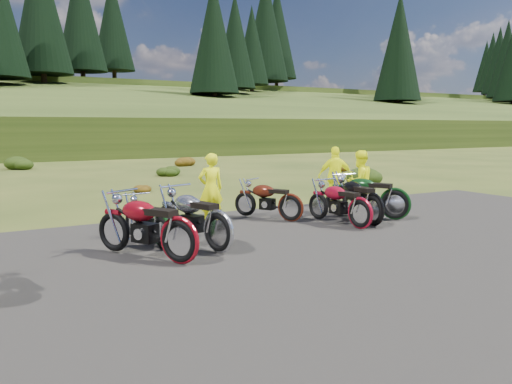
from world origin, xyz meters
TOP-DOWN VIEW (x-y plane):
  - ground at (0.00, 0.00)m, footprint 300.00×300.00m
  - gravel_pad at (0.00, -2.00)m, footprint 20.00×12.00m
  - hill_slope at (0.00, 50.00)m, footprint 300.00×45.97m
  - hill_plateau at (0.00, 110.00)m, footprint 300.00×90.00m
  - conifer_23 at (3.00, 62.00)m, footprint 7.48×7.48m
  - conifer_24 at (9.00, 68.00)m, footprint 7.04×7.04m
  - conifer_25 at (15.00, 74.00)m, footprint 6.60×6.60m
  - conifer_26 at (21.00, 49.00)m, footprint 6.16×6.16m
  - conifer_27 at (27.00, 55.00)m, footprint 5.72×5.72m
  - conifer_28 at (33.00, 61.00)m, footprint 5.28×5.28m
  - conifer_29 at (39.00, 67.00)m, footprint 7.92×7.92m
  - conifer_30 at (45.00, 73.00)m, footprint 7.48×7.48m
  - conifer_31 at (51.00, 48.00)m, footprint 7.04×7.04m
  - conifer_32 at (57.00, 54.00)m, footprint 6.60×6.60m
  - conifer_33 at (63.00, 60.00)m, footprint 6.16×6.16m
  - conifer_34 at (69.00, 66.00)m, footprint 5.72×5.72m
  - conifer_35 at (75.00, 72.00)m, footprint 5.28×5.28m
  - conifer_36 at (81.00, 78.00)m, footprint 7.92×7.92m
  - conifer_38 at (93.00, 59.00)m, footprint 7.04×7.04m
  - conifer_39 at (99.00, 65.00)m, footprint 6.60×6.60m
  - conifer_40 at (105.00, 71.00)m, footprint 6.16×6.16m
  - conifer_41 at (111.00, 77.00)m, footprint 5.72×5.72m
  - shrub_3 at (-3.30, 21.90)m, footprint 1.56×1.56m
  - shrub_4 at (-0.40, 9.20)m, footprint 0.77×0.77m
  - shrub_5 at (2.50, 14.50)m, footprint 1.03×1.03m
  - shrub_6 at (5.40, 19.80)m, footprint 1.30×1.30m
  - shrub_7 at (8.30, 7.10)m, footprint 1.56×1.56m
  - shrub_8 at (11.20, 12.40)m, footprint 0.77×0.77m
  - motorcycle_1 at (-2.57, -0.38)m, footprint 1.85×2.43m
  - motorcycle_2 at (-2.47, 0.83)m, footprint 0.95×1.98m
  - motorcycle_3 at (-1.67, -0.01)m, footprint 1.39×2.43m
  - motorcycle_4 at (1.20, 1.89)m, footprint 1.55×2.05m
  - motorcycle_5 at (2.61, 0.48)m, footprint 0.95×2.29m
  - motorcycle_6 at (2.10, 0.36)m, footprint 0.94×2.15m
  - motorcycle_7 at (3.63, 0.80)m, footprint 1.75×2.39m
  - person_middle at (-0.60, 2.67)m, footprint 0.65×0.45m
  - person_right_a at (3.51, 2.02)m, footprint 0.88×0.71m
  - person_right_b at (3.72, 3.31)m, footprint 1.11×0.86m

SIDE VIEW (x-z plane):
  - ground at x=0.00m, z-range 0.00..0.00m
  - gravel_pad at x=0.00m, z-range -0.02..0.02m
  - hill_slope at x=0.00m, z-range -4.69..4.69m
  - hill_plateau at x=0.00m, z-range -4.59..4.59m
  - motorcycle_1 at x=-2.57m, z-range -0.62..0.62m
  - motorcycle_2 at x=-2.47m, z-range -0.50..0.50m
  - motorcycle_3 at x=-1.67m, z-range -0.60..0.60m
  - motorcycle_4 at x=1.20m, z-range -0.52..0.52m
  - motorcycle_5 at x=2.61m, z-range -0.58..0.58m
  - motorcycle_6 at x=2.10m, z-range -0.55..0.55m
  - motorcycle_7 at x=3.63m, z-range -0.60..0.60m
  - shrub_4 at x=-0.40m, z-range 0.00..0.45m
  - shrub_8 at x=11.20m, z-range 0.00..0.45m
  - shrub_5 at x=2.50m, z-range 0.00..0.61m
  - shrub_6 at x=5.40m, z-range 0.00..0.77m
  - shrub_3 at x=-3.30m, z-range 0.00..0.92m
  - shrub_7 at x=8.30m, z-range 0.00..0.92m
  - person_right_a at x=3.51m, z-range 0.00..1.70m
  - person_middle at x=-0.60m, z-range 0.00..1.71m
  - person_right_b at x=3.72m, z-range 0.00..1.76m
  - conifer_26 at x=21.00m, z-range 5.37..21.37m
  - conifer_27 at x=27.00m, z-range 6.56..21.56m
  - conifer_31 at x=51.00m, z-range 5.18..23.18m
  - conifer_28 at x=33.00m, z-range 7.76..21.76m
  - conifer_32 at x=57.00m, z-range 6.37..23.37m
  - conifer_33 at x=63.00m, z-range 7.56..23.56m
  - conifer_34 at x=69.00m, z-range 8.76..23.76m
  - conifer_38 at x=93.00m, z-range 7.37..25.37m
  - conifer_35 at x=75.00m, z-range 9.95..23.95m
  - conifer_39 at x=99.00m, z-range 8.56..25.56m
  - conifer_23 at x=3.00m, z-range 7.97..26.97m
  - conifer_41 at x=111.00m, z-range 10.15..25.15m
  - conifer_40 at x=105.00m, z-range 9.76..25.76m
  - conifer_24 at x=9.00m, z-range 9.16..27.16m
  - conifer_25 at x=15.00m, z-range 10.16..27.16m
  - conifer_29 at x=39.00m, z-range 8.97..28.97m
  - conifer_30 at x=45.00m, z-range 10.16..29.16m
  - conifer_36 at x=81.00m, z-range 10.16..30.16m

